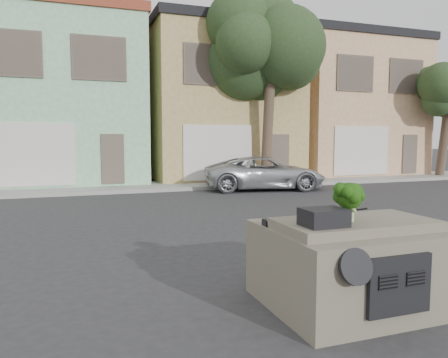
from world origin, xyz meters
TOP-DOWN VIEW (x-y plane):
  - ground_plane at (0.00, 0.00)m, footprint 120.00×120.00m
  - sidewalk at (0.00, 10.50)m, footprint 40.00×3.00m
  - townhouse_mint at (-3.50, 14.50)m, footprint 7.20×8.20m
  - townhouse_tan at (4.00, 14.50)m, footprint 7.20×8.20m
  - townhouse_beige at (11.50, 14.50)m, footprint 7.20×8.20m
  - silver_pickup at (4.24, 8.42)m, footprint 5.18×3.15m
  - tree_near at (5.00, 9.80)m, footprint 4.40×4.00m
  - tree_far at (15.00, 9.80)m, footprint 3.20×3.00m
  - car_dashboard at (0.00, -3.00)m, footprint 2.00×1.80m
  - instrument_hump at (-0.58, -3.35)m, footprint 0.48×0.38m
  - wiper_arm at (0.28, -2.62)m, footprint 0.69×0.15m
  - broccoli at (-0.13, -3.20)m, footprint 0.51×0.51m

SIDE VIEW (x-z plane):
  - ground_plane at x=0.00m, z-range 0.00..0.00m
  - silver_pickup at x=4.24m, z-range -0.67..0.67m
  - sidewalk at x=0.00m, z-range 0.00..0.15m
  - car_dashboard at x=0.00m, z-range 0.00..1.12m
  - wiper_arm at x=0.28m, z-range 1.12..1.14m
  - instrument_hump at x=-0.58m, z-range 1.12..1.32m
  - broccoli at x=-0.13m, z-range 1.12..1.60m
  - tree_far at x=15.00m, z-range 0.00..6.00m
  - townhouse_mint at x=-3.50m, z-range 0.00..7.55m
  - townhouse_tan at x=4.00m, z-range 0.00..7.55m
  - townhouse_beige at x=11.50m, z-range 0.00..7.55m
  - tree_near at x=5.00m, z-range 0.00..8.50m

